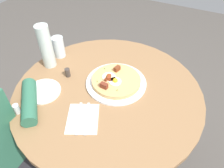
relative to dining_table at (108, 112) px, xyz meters
name	(u,v)px	position (x,y,z in m)	size (l,w,h in m)	color
ground_plane	(109,159)	(0.00, 0.00, -0.57)	(6.00, 6.00, 0.00)	#4C4742
dining_table	(108,112)	(0.00, 0.00, 0.00)	(0.97, 0.97, 0.75)	olive
pizza_plate	(116,83)	(0.02, 0.06, 0.19)	(0.32, 0.32, 0.01)	white
breakfast_pizza	(116,80)	(0.02, 0.06, 0.20)	(0.26, 0.26, 0.05)	tan
bread_plate	(43,91)	(-0.29, -0.16, 0.18)	(0.18, 0.18, 0.01)	white
napkin	(83,118)	(-0.02, -0.21, 0.18)	(0.17, 0.14, 0.00)	white
fork	(87,118)	(0.00, -0.21, 0.19)	(0.18, 0.01, 0.01)	silver
knife	(79,118)	(-0.03, -0.22, 0.19)	(0.18, 0.01, 0.01)	silver
water_glass	(59,47)	(-0.40, 0.14, 0.24)	(0.07, 0.07, 0.13)	silver
water_bottle	(46,47)	(-0.40, 0.04, 0.31)	(0.07, 0.07, 0.25)	silver
salt_shaker	(17,109)	(-0.31, -0.32, 0.20)	(0.03, 0.03, 0.05)	white
pepper_shaker	(68,72)	(-0.25, 0.00, 0.20)	(0.03, 0.03, 0.05)	#3F3833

